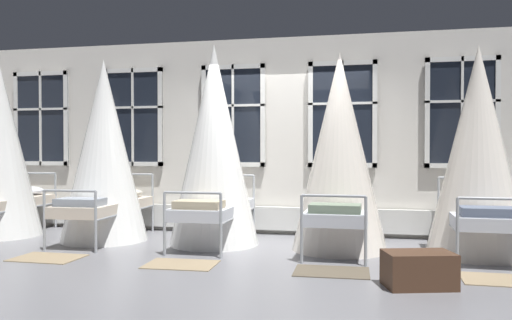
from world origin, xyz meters
name	(u,v)px	position (x,y,z in m)	size (l,w,h in m)	color
ground	(275,247)	(0.00, 0.00, 0.00)	(23.72, 23.72, 0.00)	slate
back_wall_with_windows	(288,136)	(0.00, 1.15, 1.54)	(12.86, 0.10, 3.08)	silver
window_bank	(286,167)	(0.00, 1.03, 1.06)	(9.58, 0.10, 2.60)	black
cot_second	(104,153)	(-2.53, 0.00, 1.27)	(1.25, 1.89, 2.63)	#9EA3A8
cot_third	(214,148)	(-0.87, 0.04, 1.34)	(1.25, 1.88, 2.79)	#9EA3A8
cot_fourth	(339,155)	(0.87, -0.04, 1.25)	(1.25, 1.90, 2.60)	#9EA3A8
cot_fifth	(478,154)	(2.58, -0.02, 1.26)	(1.25, 1.90, 2.62)	#9EA3A8
rug_second	(48,258)	(-2.56, -1.32, 0.01)	(0.80, 0.56, 0.01)	#8E7A5B
rug_third	(181,264)	(-0.85, -1.32, 0.01)	(0.80, 0.56, 0.01)	#8E7A5B
rug_fourth	(332,272)	(0.85, -1.32, 0.01)	(0.80, 0.56, 0.01)	brown
rug_fifth	(503,280)	(2.56, -1.32, 0.01)	(0.80, 0.56, 0.01)	#8E7A5B
travel_trunk	(419,270)	(1.71, -1.77, 0.17)	(0.64, 0.40, 0.34)	#472D1E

